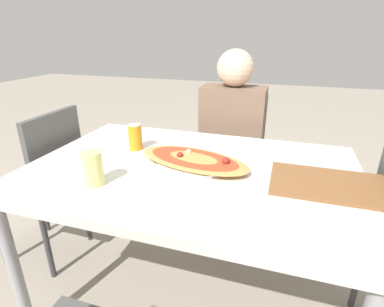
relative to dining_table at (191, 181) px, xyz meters
name	(u,v)px	position (x,y,z in m)	size (l,w,h in m)	color
ground_plane	(191,296)	(0.00, 0.00, -0.68)	(14.00, 14.00, 0.00)	#9E9384
dining_table	(191,181)	(0.00, 0.00, 0.00)	(1.39, 0.93, 0.74)	silver
chair_far_seated	(233,153)	(0.05, 0.80, -0.17)	(0.40, 0.40, 0.90)	#4C4C4C
chair_side_left	(45,180)	(-0.88, 0.07, -0.17)	(0.40, 0.40, 0.90)	#4C4C4C
person_seated	(232,130)	(0.05, 0.68, 0.03)	(0.39, 0.24, 1.19)	#2D2D38
pizza_main	(194,160)	(0.00, 0.03, 0.08)	(0.55, 0.35, 0.06)	white
soda_can	(135,137)	(-0.32, 0.12, 0.13)	(0.07, 0.07, 0.12)	orange
drink_glass	(93,169)	(-0.30, -0.26, 0.13)	(0.08, 0.08, 0.13)	#E0DB7F
serving_tray	(329,184)	(0.54, 0.00, 0.07)	(0.43, 0.28, 0.01)	brown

